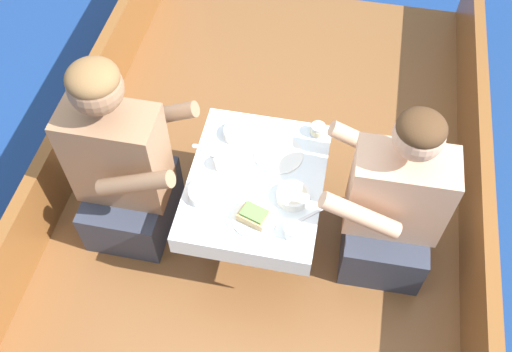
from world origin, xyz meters
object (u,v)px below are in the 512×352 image
Objects in this scene: person_starboard at (392,206)px; coffee_cup_starboard at (294,231)px; person_port at (122,168)px; coffee_cup_port at (223,162)px; tin_can at (318,130)px; sandwich at (254,215)px.

coffee_cup_starboard is at bearing 33.09° from person_starboard.
person_port is 9.94× the size of coffee_cup_port.
person_starboard is 9.05× the size of coffee_cup_starboard.
coffee_cup_port reaches higher than coffee_cup_starboard.
coffee_cup_port is at bearing -145.15° from tin_can.
sandwich is at bearing 167.50° from coffee_cup_starboard.
person_starboard is at bearing 34.17° from coffee_cup_starboard.
sandwich is at bearing -14.66° from person_port.
sandwich is (-0.55, -0.23, 0.11)m from person_starboard.
coffee_cup_starboard is at bearing -12.50° from sandwich.
person_port is 0.64m from sandwich.
person_starboard is at bearing -36.45° from tin_can.
sandwich is 0.30m from coffee_cup_port.
coffee_cup_port is at bearing 141.80° from coffee_cup_starboard.
person_port is 7.31× the size of sandwich.
person_starboard reaches higher than tin_can.
coffee_cup_starboard is (0.78, -0.20, 0.06)m from person_port.
coffee_cup_starboard is at bearing -38.20° from coffee_cup_port.
person_port is at bearing -157.64° from tin_can.
coffee_cup_starboard is at bearing -14.19° from person_port.
person_port reaches higher than tin_can.
coffee_cup_port is at bearing -1.81° from person_starboard.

